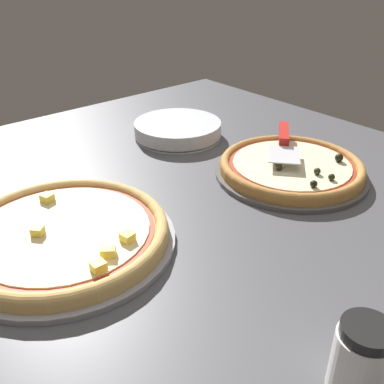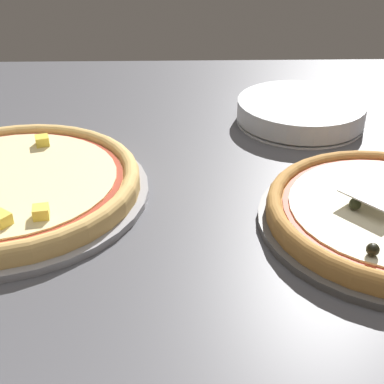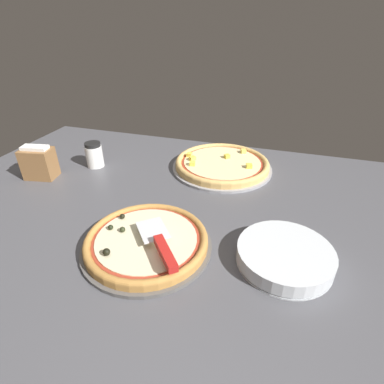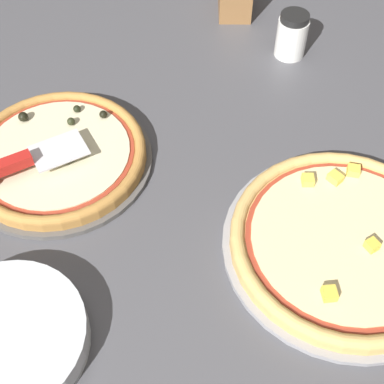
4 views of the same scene
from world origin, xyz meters
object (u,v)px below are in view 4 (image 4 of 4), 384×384
object	(u,v)px
pizza_back	(345,240)
serving_spatula	(13,165)
plate_stack	(5,340)
parmesan_shaker	(292,35)
pizza_front	(57,154)

from	to	relation	value
pizza_back	serving_spatula	xyz separation A→B (cm)	(-2.20, -55.13, 3.31)
plate_stack	parmesan_shaker	bearing A→B (deg)	155.71
plate_stack	parmesan_shaker	distance (cm)	80.71
plate_stack	parmesan_shaker	xyz separation A→B (cm)	(-73.53, 33.18, 2.67)
serving_spatula	parmesan_shaker	xyz separation A→B (cm)	(-45.94, 42.71, -0.89)
plate_stack	parmesan_shaker	world-z (taller)	parmesan_shaker
pizza_front	parmesan_shaker	world-z (taller)	parmesan_shaker
pizza_front	plate_stack	size ratio (longest dim) A/B	1.37
serving_spatula	plate_stack	size ratio (longest dim) A/B	0.81
serving_spatula	plate_stack	xyz separation A→B (cm)	(27.59, 9.54, -3.55)
serving_spatula	parmesan_shaker	size ratio (longest dim) A/B	1.91
pizza_front	pizza_back	distance (cm)	51.09
pizza_front	serving_spatula	distance (cm)	8.67
plate_stack	pizza_front	bearing A→B (deg)	-172.02
pizza_back	parmesan_shaker	distance (cm)	49.77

